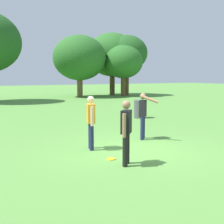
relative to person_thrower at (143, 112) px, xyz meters
name	(u,v)px	position (x,y,z in m)	size (l,w,h in m)	color
ground_plane	(132,151)	(-1.23, -1.22, -0.96)	(120.00, 120.00, 0.00)	#568E3D
person_thrower	(143,112)	(0.00, 0.00, 0.00)	(0.49, 0.84, 1.64)	#1E234C
person_catcher	(126,128)	(-2.12, -2.30, -0.02)	(0.44, 0.47, 1.64)	black
person_bystander	(91,119)	(-2.22, -0.42, -0.02)	(0.32, 0.59, 1.64)	#1E234C
frisbee	(111,159)	(-2.21, -1.68, -0.95)	(0.24, 0.24, 0.03)	yellow
trash_can_beside_table	(139,109)	(2.82, 4.42, -0.48)	(0.59, 0.59, 0.96)	#515156
tree_far_right	(79,58)	(5.93, 20.06, 3.08)	(5.47, 5.47, 6.38)	brown
tree_slender_mid	(123,62)	(10.50, 18.86, 2.72)	(4.19, 4.19, 5.49)	brown
tree_back_left	(112,55)	(10.50, 21.36, 3.62)	(5.80, 5.80, 7.06)	brown
tree_back_right	(127,53)	(11.60, 19.99, 3.73)	(4.67, 4.67, 6.71)	brown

